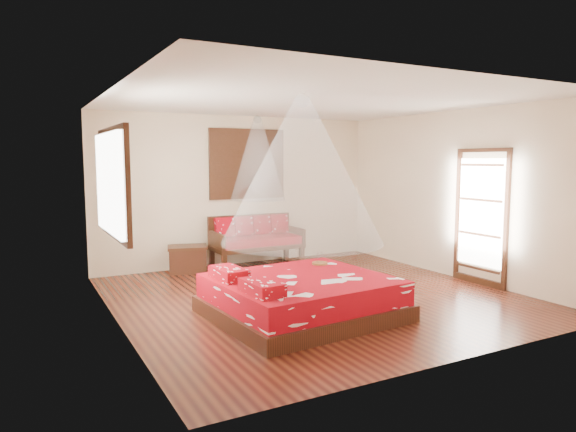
# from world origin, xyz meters

# --- Properties ---
(room) EXTENTS (5.54, 5.54, 2.84)m
(room) POSITION_xyz_m (0.00, 0.00, 1.40)
(room) COLOR black
(room) RESTS_ON ground
(bed) EXTENTS (2.31, 2.12, 0.64)m
(bed) POSITION_xyz_m (-0.66, -0.74, 0.25)
(bed) COLOR black
(bed) RESTS_ON floor
(daybed) EXTENTS (1.67, 0.74, 0.94)m
(daybed) POSITION_xyz_m (0.15, 2.38, 0.52)
(daybed) COLOR black
(daybed) RESTS_ON floor
(storage_chest) EXTENTS (0.79, 0.66, 0.47)m
(storage_chest) POSITION_xyz_m (-1.13, 2.45, 0.24)
(storage_chest) COLOR black
(storage_chest) RESTS_ON floor
(shutter_panel) EXTENTS (1.52, 0.06, 1.32)m
(shutter_panel) POSITION_xyz_m (0.15, 2.72, 1.90)
(shutter_panel) COLOR black
(shutter_panel) RESTS_ON wall_back
(window_left) EXTENTS (0.10, 1.74, 1.34)m
(window_left) POSITION_xyz_m (-2.71, 0.20, 1.70)
(window_left) COLOR black
(window_left) RESTS_ON wall_left
(glazed_door) EXTENTS (0.08, 1.02, 2.16)m
(glazed_door) POSITION_xyz_m (2.72, -0.60, 1.07)
(glazed_door) COLOR black
(glazed_door) RESTS_ON floor
(wine_tray) EXTENTS (0.22, 0.22, 0.19)m
(wine_tray) POSITION_xyz_m (-0.00, -0.15, 0.55)
(wine_tray) COLOR brown
(wine_tray) RESTS_ON bed
(mosquito_net_main) EXTENTS (2.03, 2.03, 1.80)m
(mosquito_net_main) POSITION_xyz_m (-0.64, -0.74, 1.85)
(mosquito_net_main) COLOR white
(mosquito_net_main) RESTS_ON ceiling
(mosquito_net_daybed) EXTENTS (1.01, 1.01, 1.50)m
(mosquito_net_daybed) POSITION_xyz_m (0.15, 2.25, 2.00)
(mosquito_net_daybed) COLOR white
(mosquito_net_daybed) RESTS_ON ceiling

